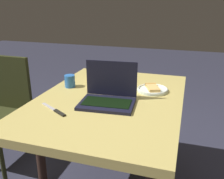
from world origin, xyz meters
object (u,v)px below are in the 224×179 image
Objects in this scene: laptop at (108,95)px; drink_cup at (70,81)px; pizza_plate at (152,89)px; pizza_tray at (109,79)px; table_knife at (56,110)px; chair_near at (1,106)px; dining_table at (110,108)px.

laptop reaches higher than drink_cup.
pizza_plate is 0.67× the size of pizza_tray.
pizza_plate is 0.68m from table_knife.
pizza_tray is at bearing 99.73° from chair_near.
laptop reaches higher than table_knife.
laptop is at bearing 61.17° from drink_cup.
chair_near reaches higher than pizza_plate.
drink_cup is at bearing -108.45° from dining_table.
drink_cup reaches higher than table_knife.
pizza_plate is 0.59m from drink_cup.
pizza_tray is at bearing -107.20° from pizza_plate.
laptop reaches higher than chair_near.
laptop is 1.58× the size of table_knife.
dining_table is 5.82× the size of table_knife.
table_knife is at bearing 15.12° from drink_cup.
pizza_tray reaches higher than table_knife.
drink_cup is 0.09× the size of chair_near.
laptop reaches higher than pizza_tray.
pizza_plate is at bearing 98.94° from drink_cup.
table_knife is (0.21, -0.25, -0.05)m from laptop.
pizza_tray is 3.62× the size of drink_cup.
drink_cup is (-0.11, -0.34, 0.12)m from dining_table.
drink_cup is at bearing -81.06° from pizza_plate.
pizza_tray is at bearing -161.67° from dining_table.
pizza_tray is 0.97m from chair_near.
dining_table is at bearing 71.55° from drink_cup.
drink_cup is (-0.40, -0.11, 0.04)m from table_knife.
table_knife is at bearing -38.44° from dining_table.
chair_near reaches higher than dining_table.
laptop is 0.41m from pizza_tray.
pizza_plate is (-0.20, 0.24, 0.09)m from dining_table.
pizza_plate reaches higher than dining_table.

